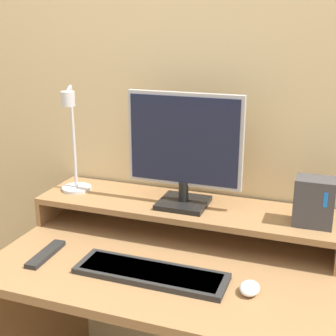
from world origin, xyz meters
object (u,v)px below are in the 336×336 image
object	(u,v)px
desk_lamp	(73,147)
remote_control	(46,254)
keyboard	(150,273)
monitor	(183,148)
mouse	(250,288)
router_dock	(314,202)

from	to	relation	value
desk_lamp	remote_control	bearing A→B (deg)	-80.42
desk_lamp	keyboard	xyz separation A→B (m)	(0.42, -0.29, -0.29)
monitor	remote_control	bearing A→B (deg)	-139.22
keyboard	remote_control	distance (m)	0.37
mouse	remote_control	distance (m)	0.68
monitor	router_dock	xyz separation A→B (m)	(0.45, -0.01, -0.13)
desk_lamp	remote_control	size ratio (longest dim) A/B	2.19
router_dock	keyboard	xyz separation A→B (m)	(-0.45, -0.30, -0.18)
router_dock	remote_control	distance (m)	0.89
desk_lamp	mouse	world-z (taller)	desk_lamp
desk_lamp	keyboard	bearing A→B (deg)	-34.15
keyboard	router_dock	bearing A→B (deg)	34.18
monitor	router_dock	bearing A→B (deg)	-1.86
router_dock	keyboard	size ratio (longest dim) A/B	0.33
mouse	monitor	bearing A→B (deg)	134.58
monitor	remote_control	size ratio (longest dim) A/B	2.20
desk_lamp	mouse	size ratio (longest dim) A/B	5.33
desk_lamp	remote_control	world-z (taller)	desk_lamp
mouse	remote_control	bearing A→B (deg)	-179.02
mouse	remote_control	size ratio (longest dim) A/B	0.41
monitor	keyboard	size ratio (longest dim) A/B	0.87
keyboard	remote_control	bearing A→B (deg)	-179.66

